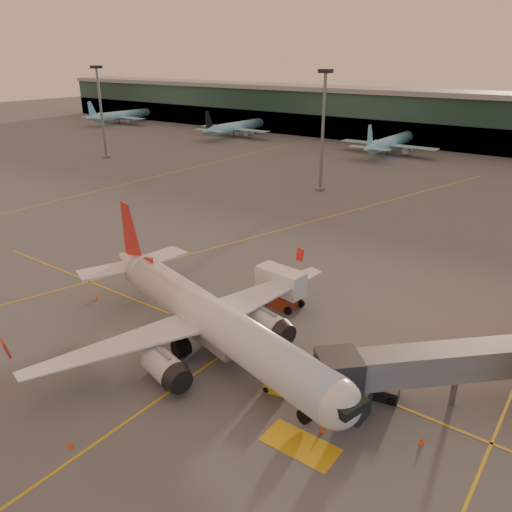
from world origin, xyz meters
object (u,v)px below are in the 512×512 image
Objects in this scene: gpu_cart at (277,385)px; main_airplane at (208,317)px; catering_truck at (281,285)px; pushback_tug at (378,388)px.

main_airplane is at bearing 162.25° from gpu_cart.
catering_truck is at bearing 113.28° from gpu_cart.
gpu_cart is at bearing -160.05° from pushback_tug.
pushback_tug is (16.61, -9.31, -1.89)m from catering_truck.
main_airplane reaches higher than pushback_tug.
gpu_cart is 8.94m from pushback_tug.
main_airplane is 16.17× the size of gpu_cart.
main_airplane is at bearing 178.70° from pushback_tug.
main_airplane is 10.07m from gpu_cart.
catering_truck is at bearing 103.27° from main_airplane.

